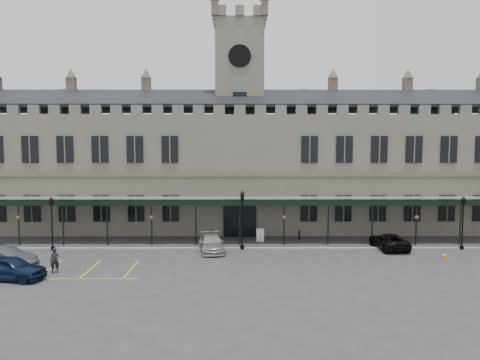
{
  "coord_description": "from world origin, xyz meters",
  "views": [
    {
      "loc": [
        -0.17,
        -34.62,
        9.25
      ],
      "look_at": [
        0.0,
        6.0,
        6.0
      ],
      "focal_mm": 35.0,
      "sensor_mm": 36.0,
      "label": 1
    }
  ],
  "objects_px": {
    "clock_tower": "(240,107)",
    "sign_board": "(260,235)",
    "lamp_post_mid": "(242,214)",
    "lamp_post_right": "(463,218)",
    "car_left_b": "(3,257)",
    "car_taxi": "(212,243)",
    "person_a": "(55,261)",
    "car_van": "(389,241)",
    "station_building": "(240,168)",
    "traffic_cone": "(445,256)",
    "car_left_a": "(10,268)",
    "lamp_post_left": "(52,218)"
  },
  "relations": [
    {
      "from": "station_building",
      "to": "traffic_cone",
      "type": "distance_m",
      "value": 22.43
    },
    {
      "from": "sign_board",
      "to": "car_van",
      "type": "relative_size",
      "value": 0.26
    },
    {
      "from": "clock_tower",
      "to": "lamp_post_left",
      "type": "distance_m",
      "value": 22.05
    },
    {
      "from": "clock_tower",
      "to": "sign_board",
      "type": "relative_size",
      "value": 19.98
    },
    {
      "from": "lamp_post_right",
      "to": "traffic_cone",
      "type": "xyz_separation_m",
      "value": [
        -3.12,
        -3.68,
        -2.45
      ]
    },
    {
      "from": "sign_board",
      "to": "traffic_cone",
      "type": "bearing_deg",
      "value": -12.41
    },
    {
      "from": "lamp_post_left",
      "to": "lamp_post_mid",
      "type": "xyz_separation_m",
      "value": [
        16.36,
        0.27,
        0.3
      ]
    },
    {
      "from": "traffic_cone",
      "to": "lamp_post_right",
      "type": "bearing_deg",
      "value": 49.74
    },
    {
      "from": "car_left_b",
      "to": "car_taxi",
      "type": "distance_m",
      "value": 16.01
    },
    {
      "from": "lamp_post_right",
      "to": "lamp_post_left",
      "type": "bearing_deg",
      "value": -179.74
    },
    {
      "from": "car_left_a",
      "to": "car_taxi",
      "type": "relative_size",
      "value": 1.0
    },
    {
      "from": "traffic_cone",
      "to": "car_left_b",
      "type": "distance_m",
      "value": 33.76
    },
    {
      "from": "person_a",
      "to": "car_van",
      "type": "bearing_deg",
      "value": -3.76
    },
    {
      "from": "car_taxi",
      "to": "lamp_post_left",
      "type": "bearing_deg",
      "value": 168.51
    },
    {
      "from": "station_building",
      "to": "car_taxi",
      "type": "xyz_separation_m",
      "value": [
        -2.42,
        -11.28,
        -5.77
      ]
    },
    {
      "from": "traffic_cone",
      "to": "car_taxi",
      "type": "bearing_deg",
      "value": 170.84
    },
    {
      "from": "lamp_post_left",
      "to": "traffic_cone",
      "type": "height_order",
      "value": "lamp_post_left"
    },
    {
      "from": "lamp_post_left",
      "to": "station_building",
      "type": "bearing_deg",
      "value": 33.62
    },
    {
      "from": "car_left_a",
      "to": "clock_tower",
      "type": "bearing_deg",
      "value": -27.11
    },
    {
      "from": "lamp_post_mid",
      "to": "lamp_post_right",
      "type": "relative_size",
      "value": 1.11
    },
    {
      "from": "clock_tower",
      "to": "sign_board",
      "type": "distance_m",
      "value": 14.65
    },
    {
      "from": "sign_board",
      "to": "car_taxi",
      "type": "relative_size",
      "value": 0.26
    },
    {
      "from": "lamp_post_mid",
      "to": "person_a",
      "type": "distance_m",
      "value": 15.44
    },
    {
      "from": "lamp_post_mid",
      "to": "car_left_a",
      "type": "xyz_separation_m",
      "value": [
        -15.74,
        -9.05,
        -2.24
      ]
    },
    {
      "from": "car_van",
      "to": "person_a",
      "type": "bearing_deg",
      "value": 11.58
    },
    {
      "from": "station_building",
      "to": "sign_board",
      "type": "height_order",
      "value": "station_building"
    },
    {
      "from": "lamp_post_left",
      "to": "car_left_a",
      "type": "xyz_separation_m",
      "value": [
        0.62,
        -8.78,
        -1.94
      ]
    },
    {
      "from": "lamp_post_mid",
      "to": "lamp_post_right",
      "type": "distance_m",
      "value": 19.1
    },
    {
      "from": "car_taxi",
      "to": "car_van",
      "type": "relative_size",
      "value": 0.99
    },
    {
      "from": "lamp_post_mid",
      "to": "station_building",
      "type": "bearing_deg",
      "value": 91.04
    },
    {
      "from": "car_left_b",
      "to": "car_van",
      "type": "relative_size",
      "value": 1.03
    },
    {
      "from": "car_left_b",
      "to": "car_van",
      "type": "bearing_deg",
      "value": -65.36
    },
    {
      "from": "sign_board",
      "to": "person_a",
      "type": "height_order",
      "value": "person_a"
    },
    {
      "from": "station_building",
      "to": "car_left_b",
      "type": "relative_size",
      "value": 12.05
    },
    {
      "from": "station_building",
      "to": "clock_tower",
      "type": "relative_size",
      "value": 2.42
    },
    {
      "from": "station_building",
      "to": "car_van",
      "type": "xyz_separation_m",
      "value": [
        13.0,
        -10.38,
        -5.79
      ]
    },
    {
      "from": "lamp_post_left",
      "to": "car_left_a",
      "type": "distance_m",
      "value": 9.02
    },
    {
      "from": "car_left_b",
      "to": "lamp_post_right",
      "type": "bearing_deg",
      "value": -67.64
    },
    {
      "from": "lamp_post_left",
      "to": "sign_board",
      "type": "height_order",
      "value": "lamp_post_left"
    },
    {
      "from": "sign_board",
      "to": "car_left_b",
      "type": "xyz_separation_m",
      "value": [
        -19.41,
        -9.34,
        0.21
      ]
    },
    {
      "from": "car_van",
      "to": "car_left_b",
      "type": "bearing_deg",
      "value": 7.28
    },
    {
      "from": "lamp_post_left",
      "to": "traffic_cone",
      "type": "xyz_separation_m",
      "value": [
        32.34,
        -3.52,
        -2.45
      ]
    },
    {
      "from": "car_taxi",
      "to": "car_van",
      "type": "distance_m",
      "value": 15.45
    },
    {
      "from": "car_left_a",
      "to": "car_taxi",
      "type": "bearing_deg",
      "value": -46.54
    },
    {
      "from": "traffic_cone",
      "to": "car_left_b",
      "type": "height_order",
      "value": "car_left_b"
    },
    {
      "from": "lamp_post_left",
      "to": "person_a",
      "type": "height_order",
      "value": "lamp_post_left"
    },
    {
      "from": "car_left_b",
      "to": "person_a",
      "type": "xyz_separation_m",
      "value": [
        4.3,
        -1.2,
        0.07
      ]
    },
    {
      "from": "car_left_b",
      "to": "sign_board",
      "type": "bearing_deg",
      "value": -51.29
    },
    {
      "from": "lamp_post_right",
      "to": "person_a",
      "type": "height_order",
      "value": "lamp_post_right"
    },
    {
      "from": "clock_tower",
      "to": "lamp_post_right",
      "type": "relative_size",
      "value": 5.33
    }
  ]
}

